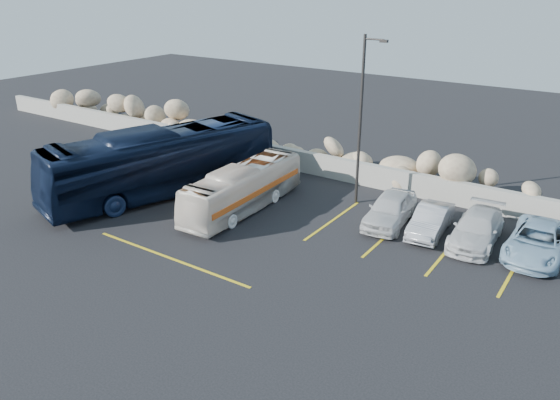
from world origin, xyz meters
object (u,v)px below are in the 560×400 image
Objects in this scene: tour_coach at (162,161)px; car_a at (390,209)px; car_c at (477,229)px; car_d at (537,241)px; car_b at (431,220)px; lamppost at (362,117)px; vintage_bus at (243,188)px.

car_a is (11.12, 2.96, -1.00)m from tour_coach.
car_a reaches higher than car_c.
tour_coach is 2.70× the size of car_d.
car_b is 1.91m from car_c.
car_b is at bearing -4.18° from car_a.
lamppost is at bearing 172.92° from car_d.
car_b is at bearing 30.16° from tour_coach.
car_b is (12.98, 3.02, -1.09)m from tour_coach.
lamppost reaches higher than tour_coach.
car_b is 0.81× the size of car_d.
car_a is 3.77m from car_c.
car_c is (3.76, 0.23, -0.08)m from car_a.
car_d is (6.07, 0.41, -0.07)m from car_a.
tour_coach reaches higher than car_d.
car_a is at bearing 176.97° from car_b.
tour_coach is 17.55m from car_d.
car_d is (8.38, -0.96, -3.67)m from lamppost.
tour_coach is 11.55m from car_a.
vintage_bus is at bearing -168.57° from car_b.
lamppost is 1.04× the size of vintage_bus.
lamppost reaches higher than car_a.
car_a is at bearing -30.80° from lamppost.
vintage_bus is 10.54m from car_c.
lamppost is 6.44m from vintage_bus.
car_c is (10.21, 2.59, -0.45)m from vintage_bus.
vintage_bus is 8.66m from car_b.
vintage_bus is 1.88× the size of car_a.
lamppost is at bearing 43.25° from tour_coach.
car_a is 0.96× the size of car_c.
vintage_bus is 1.80× the size of car_c.
vintage_bus is 0.63× the size of tour_coach.
vintage_bus reaches higher than car_b.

